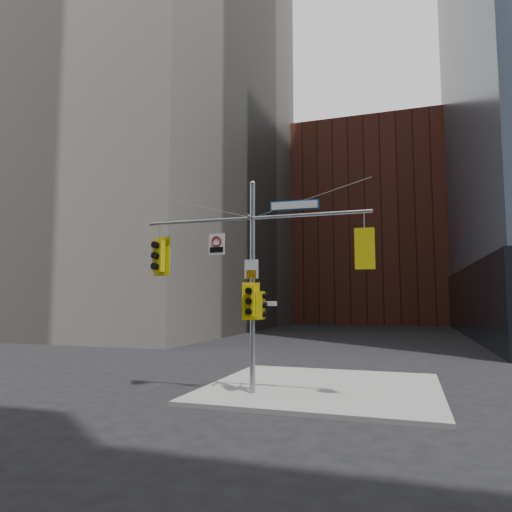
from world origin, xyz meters
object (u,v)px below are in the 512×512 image
Objects in this scene: signal_assembly at (252,264)px; traffic_light_pole_front at (250,301)px; traffic_light_east_arm at (365,249)px; regulatory_sign_arm at (217,243)px; traffic_light_pole_side at (261,305)px; traffic_light_west_arm at (159,256)px; street_sign_blade at (294,205)px.

signal_assembly is 1.28m from traffic_light_pole_front.
regulatory_sign_arm reaches higher than traffic_light_east_arm.
signal_assembly is at bearing 96.18° from traffic_light_pole_side.
signal_assembly is 5.55× the size of traffic_light_west_arm.
traffic_light_pole_front is (-0.00, -0.27, -1.25)m from signal_assembly.
signal_assembly is 10.74× the size of regulatory_sign_arm.
street_sign_blade reaches higher than traffic_light_pole_front.
traffic_light_pole_side is 3.52m from street_sign_blade.
regulatory_sign_arm is (2.30, -0.03, 0.37)m from traffic_light_west_arm.
street_sign_blade is at bearing 7.59° from traffic_light_west_arm.
traffic_light_west_arm is at bearing 179.07° from regulatory_sign_arm.
traffic_light_pole_side is 0.56× the size of street_sign_blade.
traffic_light_east_arm is at bearing -2.43° from street_sign_blade.
regulatory_sign_arm is at bearing 161.56° from traffic_light_pole_front.
traffic_light_pole_front is 3.52m from street_sign_blade.
signal_assembly is 3.75m from traffic_light_east_arm.
traffic_light_west_arm is at bearing -3.61° from traffic_light_east_arm.
street_sign_blade is at bearing 0.40° from regulatory_sign_arm.
traffic_light_pole_side is at bearing 7.56° from traffic_light_west_arm.
signal_assembly reaches higher than regulatory_sign_arm.
traffic_light_pole_front is at bearing -171.97° from street_sign_blade.
street_sign_blade is (5.08, -0.01, 1.55)m from traffic_light_west_arm.
street_sign_blade is (-2.26, 0.00, 1.55)m from traffic_light_east_arm.
regulatory_sign_arm is (-2.79, -0.02, -1.18)m from street_sign_blade.
street_sign_blade is at bearing -84.42° from traffic_light_pole_side.
traffic_light_pole_side is 1.24× the size of regulatory_sign_arm.
regulatory_sign_arm is (-1.32, -0.02, 0.76)m from signal_assembly.
traffic_light_west_arm is 0.87× the size of street_sign_blade.
traffic_light_east_arm is (3.73, 0.00, 0.38)m from signal_assembly.
regulatory_sign_arm is (-1.64, -0.02, 2.15)m from traffic_light_pole_side.
traffic_light_pole_front is at bearing 0.60° from traffic_light_east_arm.
traffic_light_west_arm is at bearing 177.50° from street_sign_blade.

